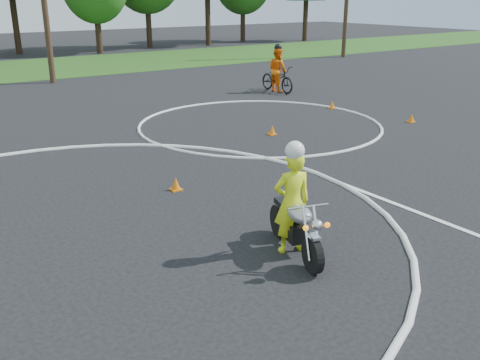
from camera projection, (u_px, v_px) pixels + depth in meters
ground at (143, 309)px, 7.41m from camera, size 120.00×120.00×0.00m
course_markings at (149, 189)px, 11.95m from camera, size 19.05×19.05×0.12m
primary_motorcycle at (296, 226)px, 8.82m from camera, size 0.90×1.94×1.05m
rider_primary_grp at (292, 199)px, 8.79m from camera, size 0.74×0.59×1.94m
rider_second_grp at (277, 75)px, 23.74m from camera, size 0.80×2.19×2.10m
traffic_cones at (336, 167)px, 13.09m from camera, size 13.59×13.24×0.30m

